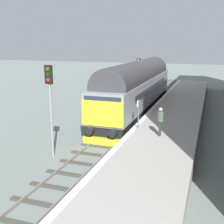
# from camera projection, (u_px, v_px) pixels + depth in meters

# --- Properties ---
(ground_plane) EXTENTS (140.00, 140.00, 0.00)m
(ground_plane) POSITION_uv_depth(u_px,v_px,m) (123.00, 126.00, 22.12)
(ground_plane) COLOR slate
(ground_plane) RESTS_ON ground
(track_main) EXTENTS (2.50, 60.00, 0.15)m
(track_main) POSITION_uv_depth(u_px,v_px,m) (123.00, 126.00, 22.11)
(track_main) COLOR gray
(track_main) RESTS_ON ground
(station_platform) EXTENTS (4.00, 44.00, 1.01)m
(station_platform) POSITION_uv_depth(u_px,v_px,m) (171.00, 124.00, 20.87)
(station_platform) COLOR #A4A29A
(station_platform) RESTS_ON ground
(diesel_locomotive) EXTENTS (2.74, 17.66, 4.68)m
(diesel_locomotive) POSITION_uv_depth(u_px,v_px,m) (137.00, 87.00, 25.38)
(diesel_locomotive) COLOR black
(diesel_locomotive) RESTS_ON ground
(signal_post_near) EXTENTS (0.44, 0.22, 5.08)m
(signal_post_near) POSITION_uv_depth(u_px,v_px,m) (50.00, 100.00, 15.53)
(signal_post_near) COLOR gray
(signal_post_near) RESTS_ON ground
(signal_post_mid) EXTENTS (0.44, 0.22, 4.03)m
(signal_post_mid) POSITION_uv_depth(u_px,v_px,m) (115.00, 84.00, 25.88)
(signal_post_mid) COLOR gray
(signal_post_mid) RESTS_ON ground
(signal_post_far) EXTENTS (0.44, 0.22, 4.46)m
(signal_post_far) POSITION_uv_depth(u_px,v_px,m) (138.00, 73.00, 33.69)
(signal_post_far) COLOR gray
(signal_post_far) RESTS_ON ground
(platform_number_sign) EXTENTS (0.10, 0.44, 1.76)m
(platform_number_sign) POSITION_uv_depth(u_px,v_px,m) (138.00, 110.00, 17.89)
(platform_number_sign) COLOR slate
(platform_number_sign) RESTS_ON station_platform
(waiting_passenger) EXTENTS (0.34, 0.51, 1.64)m
(waiting_passenger) POSITION_uv_depth(u_px,v_px,m) (160.00, 119.00, 16.50)
(waiting_passenger) COLOR #272F3C
(waiting_passenger) RESTS_ON station_platform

